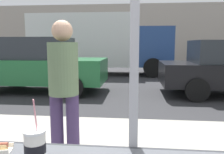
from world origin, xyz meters
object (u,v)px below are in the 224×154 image
Objects in this scene: box_truck at (98,42)px; soda_cup_right at (35,147)px; parked_car_green at (39,65)px; pedestrian at (64,86)px.

soda_cup_right is at bearing -82.41° from box_truck.
pedestrian reaches higher than parked_car_green.
pedestrian is (-0.30, 1.40, 0.04)m from soda_cup_right.
parked_car_green is 5.35m from pedestrian.
parked_car_green is at bearing -104.15° from box_truck.
soda_cup_right is 0.08× the size of parked_car_green.
soda_cup_right is 0.20× the size of pedestrian.
soda_cup_right is at bearing -77.92° from pedestrian.
box_truck is 4.30× the size of pedestrian.
box_truck is 9.57m from pedestrian.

